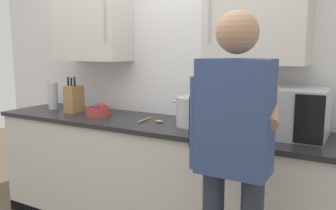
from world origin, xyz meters
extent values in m
cube|color=white|center=(0.00, 1.00, 1.27)|extent=(4.09, 0.10, 2.54)
cube|color=beige|center=(-0.74, 0.79, 1.75)|extent=(0.68, 0.32, 0.74)
cylinder|color=#B7BABF|center=(-0.45, 0.62, 1.75)|extent=(0.01, 0.01, 0.44)
cube|color=beige|center=(0.74, 0.79, 1.75)|extent=(0.68, 0.32, 0.74)
cylinder|color=#B7BABF|center=(0.45, 0.62, 1.75)|extent=(0.01, 0.01, 0.44)
cube|color=beige|center=(0.00, 0.65, 0.45)|extent=(2.82, 0.60, 0.89)
cube|color=#232326|center=(0.00, 0.65, 0.91)|extent=(2.86, 0.64, 0.03)
cube|color=#B7BABF|center=(0.93, 0.69, 1.08)|extent=(0.59, 0.37, 0.31)
cube|color=beige|center=(0.85, 0.68, 1.08)|extent=(0.39, 0.31, 0.25)
cube|color=black|center=(1.14, 0.50, 1.08)|extent=(0.17, 0.01, 0.29)
cube|color=black|center=(0.61, 0.29, 1.08)|extent=(0.07, 0.43, 0.29)
cylinder|color=tan|center=(-0.08, 0.63, 0.94)|extent=(0.03, 0.20, 0.01)
ellipsoid|color=tan|center=(0.05, 0.64, 0.94)|extent=(0.07, 0.05, 0.02)
cube|color=#A37547|center=(-0.84, 0.65, 1.04)|extent=(0.11, 0.15, 0.23)
cylinder|color=black|center=(-0.88, 0.63, 1.20)|extent=(0.02, 0.02, 0.08)
cylinder|color=black|center=(-0.84, 0.63, 1.20)|extent=(0.02, 0.02, 0.07)
cylinder|color=black|center=(-0.81, 0.63, 1.20)|extent=(0.02, 0.02, 0.08)
cylinder|color=#B7BABF|center=(0.33, 0.67, 1.03)|extent=(0.27, 0.27, 0.20)
cylinder|color=#B7BABF|center=(0.33, 0.67, 1.13)|extent=(0.27, 0.27, 0.02)
cylinder|color=black|center=(0.33, 0.67, 1.16)|extent=(0.04, 0.04, 0.03)
cylinder|color=#B7BABF|center=(0.17, 0.67, 1.09)|extent=(0.05, 0.02, 0.02)
cylinder|color=#B7BABF|center=(0.49, 0.67, 1.09)|extent=(0.05, 0.02, 0.02)
cylinder|color=#AD3D33|center=(-0.56, 0.64, 0.96)|extent=(0.21, 0.21, 0.07)
cylinder|color=#561E19|center=(-0.56, 0.64, 0.98)|extent=(0.17, 0.17, 0.04)
sphere|color=#511E5B|center=(-0.55, 0.65, 0.99)|extent=(0.04, 0.04, 0.04)
sphere|color=red|center=(-0.56, 0.68, 1.00)|extent=(0.06, 0.06, 0.06)
sphere|color=#511E5B|center=(-0.55, 0.69, 0.99)|extent=(0.04, 0.04, 0.04)
sphere|color=red|center=(-0.53, 0.64, 0.99)|extent=(0.04, 0.04, 0.04)
sphere|color=#511E5B|center=(-0.54, 0.59, 1.00)|extent=(0.06, 0.06, 0.06)
cylinder|color=#B7BABF|center=(-1.13, 0.67, 1.04)|extent=(0.09, 0.09, 0.22)
cylinder|color=#B7BABF|center=(-1.13, 0.67, 1.16)|extent=(0.09, 0.09, 0.03)
cube|color=#334775|center=(0.89, -0.05, 1.17)|extent=(0.34, 0.20, 0.55)
sphere|color=tan|center=(0.89, -0.05, 1.56)|extent=(0.20, 0.20, 0.20)
cylinder|color=tan|center=(1.00, 0.16, 1.27)|extent=(0.19, 0.47, 0.30)
cylinder|color=#334775|center=(0.69, -0.05, 1.12)|extent=(0.07, 0.07, 0.47)
camera|label=1|loc=(1.44, -1.65, 1.49)|focal=38.13mm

